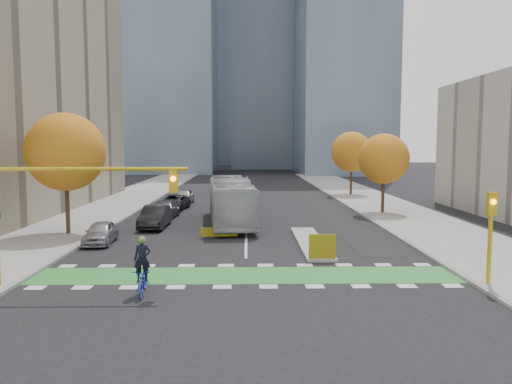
{
  "coord_description": "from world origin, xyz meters",
  "views": [
    {
      "loc": [
        0.11,
        -21.41,
        6.12
      ],
      "look_at": [
        0.65,
        11.23,
        3.0
      ],
      "focal_mm": 35.0,
      "sensor_mm": 36.0,
      "label": 1
    }
  ],
  "objects_px": {
    "tree_west": "(66,152)",
    "cyclist": "(143,275)",
    "parked_car_c": "(165,210)",
    "tree_east_far": "(351,152)",
    "parked_car_e": "(184,196)",
    "hazard_board": "(322,247)",
    "traffic_signal_west": "(56,194)",
    "parked_car_a": "(101,232)",
    "traffic_signal_east": "(491,224)",
    "bus": "(231,201)",
    "parked_car_b": "(155,217)",
    "parked_car_d": "(173,203)",
    "tree_east_near": "(384,159)"
  },
  "relations": [
    {
      "from": "cyclist",
      "to": "parked_car_a",
      "type": "height_order",
      "value": "cyclist"
    },
    {
      "from": "hazard_board",
      "to": "parked_car_b",
      "type": "relative_size",
      "value": 0.28
    },
    {
      "from": "parked_car_c",
      "to": "parked_car_d",
      "type": "height_order",
      "value": "parked_car_d"
    },
    {
      "from": "tree_east_far",
      "to": "parked_car_e",
      "type": "bearing_deg",
      "value": -157.15
    },
    {
      "from": "parked_car_b",
      "to": "parked_car_d",
      "type": "relative_size",
      "value": 0.97
    },
    {
      "from": "tree_east_near",
      "to": "parked_car_b",
      "type": "bearing_deg",
      "value": -159.46
    },
    {
      "from": "parked_car_e",
      "to": "tree_west",
      "type": "bearing_deg",
      "value": -106.12
    },
    {
      "from": "traffic_signal_west",
      "to": "parked_car_a",
      "type": "xyz_separation_m",
      "value": [
        -1.07,
        9.7,
        -3.34
      ]
    },
    {
      "from": "parked_car_b",
      "to": "parked_car_d",
      "type": "distance_m",
      "value": 10.0
    },
    {
      "from": "parked_car_a",
      "to": "parked_car_e",
      "type": "bearing_deg",
      "value": 80.3
    },
    {
      "from": "cyclist",
      "to": "parked_car_c",
      "type": "xyz_separation_m",
      "value": [
        -2.6,
        21.41,
        -0.13
      ]
    },
    {
      "from": "tree_east_far",
      "to": "traffic_signal_east",
      "type": "bearing_deg",
      "value": -92.97
    },
    {
      "from": "bus",
      "to": "parked_car_c",
      "type": "bearing_deg",
      "value": 144.96
    },
    {
      "from": "parked_car_b",
      "to": "parked_car_e",
      "type": "relative_size",
      "value": 1.09
    },
    {
      "from": "hazard_board",
      "to": "parked_car_a",
      "type": "distance_m",
      "value": 13.92
    },
    {
      "from": "tree_east_near",
      "to": "tree_west",
      "type": "bearing_deg",
      "value": -157.38
    },
    {
      "from": "bus",
      "to": "parked_car_d",
      "type": "height_order",
      "value": "bus"
    },
    {
      "from": "traffic_signal_east",
      "to": "traffic_signal_west",
      "type": "bearing_deg",
      "value": -179.99
    },
    {
      "from": "hazard_board",
      "to": "tree_west",
      "type": "bearing_deg",
      "value": 154.01
    },
    {
      "from": "bus",
      "to": "parked_car_b",
      "type": "relative_size",
      "value": 2.6
    },
    {
      "from": "parked_car_d",
      "to": "tree_east_near",
      "type": "bearing_deg",
      "value": -3.03
    },
    {
      "from": "tree_west",
      "to": "cyclist",
      "type": "height_order",
      "value": "tree_west"
    },
    {
      "from": "traffic_signal_east",
      "to": "parked_car_b",
      "type": "xyz_separation_m",
      "value": [
        -17.2,
        15.5,
        -1.92
      ]
    },
    {
      "from": "parked_car_b",
      "to": "parked_car_d",
      "type": "xyz_separation_m",
      "value": [
        -0.16,
        10.0,
        -0.1
      ]
    },
    {
      "from": "cyclist",
      "to": "parked_car_c",
      "type": "relative_size",
      "value": 0.52
    },
    {
      "from": "tree_west",
      "to": "parked_car_e",
      "type": "distance_m",
      "value": 19.43
    },
    {
      "from": "tree_west",
      "to": "cyclist",
      "type": "xyz_separation_m",
      "value": [
        7.81,
        -13.42,
        -4.81
      ]
    },
    {
      "from": "tree_west",
      "to": "parked_car_e",
      "type": "height_order",
      "value": "tree_west"
    },
    {
      "from": "traffic_signal_east",
      "to": "parked_car_d",
      "type": "xyz_separation_m",
      "value": [
        -17.36,
        25.5,
        -2.03
      ]
    },
    {
      "from": "tree_east_near",
      "to": "parked_car_c",
      "type": "bearing_deg",
      "value": -173.91
    },
    {
      "from": "parked_car_c",
      "to": "hazard_board",
      "type": "bearing_deg",
      "value": -51.01
    },
    {
      "from": "tree_east_near",
      "to": "parked_car_a",
      "type": "relative_size",
      "value": 1.74
    },
    {
      "from": "traffic_signal_east",
      "to": "bus",
      "type": "height_order",
      "value": "traffic_signal_east"
    },
    {
      "from": "cyclist",
      "to": "parked_car_a",
      "type": "bearing_deg",
      "value": 108.93
    },
    {
      "from": "bus",
      "to": "parked_car_d",
      "type": "relative_size",
      "value": 2.51
    },
    {
      "from": "bus",
      "to": "parked_car_a",
      "type": "distance_m",
      "value": 10.95
    },
    {
      "from": "tree_east_near",
      "to": "traffic_signal_west",
      "type": "height_order",
      "value": "tree_east_near"
    },
    {
      "from": "bus",
      "to": "parked_car_d",
      "type": "distance_m",
      "value": 10.03
    },
    {
      "from": "parked_car_c",
      "to": "tree_west",
      "type": "bearing_deg",
      "value": -118.43
    },
    {
      "from": "traffic_signal_west",
      "to": "tree_west",
      "type": "bearing_deg",
      "value": 108.02
    },
    {
      "from": "parked_car_c",
      "to": "parked_car_d",
      "type": "relative_size",
      "value": 0.91
    },
    {
      "from": "cyclist",
      "to": "bus",
      "type": "distance_m",
      "value": 18.48
    },
    {
      "from": "tree_east_far",
      "to": "parked_car_d",
      "type": "relative_size",
      "value": 1.5
    },
    {
      "from": "tree_east_near",
      "to": "traffic_signal_east",
      "type": "bearing_deg",
      "value": -93.81
    },
    {
      "from": "traffic_signal_west",
      "to": "parked_car_c",
      "type": "relative_size",
      "value": 1.84
    },
    {
      "from": "tree_east_near",
      "to": "bus",
      "type": "height_order",
      "value": "tree_east_near"
    },
    {
      "from": "tree_east_near",
      "to": "cyclist",
      "type": "bearing_deg",
      "value": -124.66
    },
    {
      "from": "traffic_signal_west",
      "to": "cyclist",
      "type": "distance_m",
      "value": 5.02
    },
    {
      "from": "tree_west",
      "to": "parked_car_c",
      "type": "distance_m",
      "value": 10.75
    },
    {
      "from": "parked_car_a",
      "to": "parked_car_e",
      "type": "xyz_separation_m",
      "value": [
        2.5,
        20.81,
        0.08
      ]
    }
  ]
}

